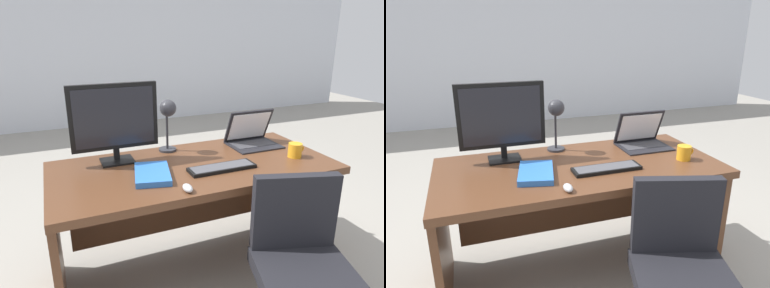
{
  "view_description": "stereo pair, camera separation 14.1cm",
  "coord_description": "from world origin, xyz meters",
  "views": [
    {
      "loc": [
        -0.77,
        -1.8,
        1.54
      ],
      "look_at": [
        0.0,
        0.04,
        0.88
      ],
      "focal_mm": 32.08,
      "sensor_mm": 36.0,
      "label": 1
    },
    {
      "loc": [
        -0.64,
        -1.85,
        1.54
      ],
      "look_at": [
        0.0,
        0.04,
        0.88
      ],
      "focal_mm": 32.08,
      "sensor_mm": 36.0,
      "label": 2
    }
  ],
  "objects": [
    {
      "name": "laptop",
      "position": [
        0.53,
        0.21,
        0.83
      ],
      "size": [
        0.35,
        0.28,
        0.25
      ],
      "color": "black",
      "rests_on": "desk"
    },
    {
      "name": "office_chair",
      "position": [
        0.26,
        -0.73,
        0.36
      ],
      "size": [
        0.57,
        0.59,
        0.87
      ],
      "color": "black",
      "rests_on": "ground"
    },
    {
      "name": "keyboard",
      "position": [
        0.12,
        -0.14,
        0.77
      ],
      "size": [
        0.41,
        0.12,
        0.02
      ],
      "color": "black",
      "rests_on": "desk"
    },
    {
      "name": "book",
      "position": [
        -0.29,
        -0.08,
        0.78
      ],
      "size": [
        0.26,
        0.34,
        0.03
      ],
      "color": "blue",
      "rests_on": "desk"
    },
    {
      "name": "desk",
      "position": [
        0.0,
        0.04,
        0.56
      ],
      "size": [
        1.72,
        0.8,
        0.76
      ],
      "color": "#56331E",
      "rests_on": "ground"
    },
    {
      "name": "coffee_mug",
      "position": [
        0.65,
        -0.13,
        0.8
      ],
      "size": [
        0.11,
        0.09,
        0.09
      ],
      "color": "orange",
      "rests_on": "desk"
    },
    {
      "name": "desk_lamp",
      "position": [
        -0.07,
        0.28,
        1.01
      ],
      "size": [
        0.12,
        0.15,
        0.36
      ],
      "color": "#2D2D33",
      "rests_on": "desk"
    },
    {
      "name": "mouse",
      "position": [
        -0.18,
        -0.33,
        0.78
      ],
      "size": [
        0.05,
        0.08,
        0.04
      ],
      "color": "#B7BABF",
      "rests_on": "desk"
    },
    {
      "name": "ground",
      "position": [
        0.0,
        1.5,
        0.0
      ],
      "size": [
        12.0,
        12.0,
        0.0
      ],
      "primitive_type": "plane",
      "color": "gray"
    },
    {
      "name": "back_wall",
      "position": [
        0.0,
        4.09,
        1.4
      ],
      "size": [
        10.0,
        0.1,
        2.8
      ],
      "primitive_type": "cube",
      "color": "silver",
      "rests_on": "ground"
    },
    {
      "name": "monitor",
      "position": [
        -0.43,
        0.23,
        1.03
      ],
      "size": [
        0.53,
        0.16,
        0.49
      ],
      "color": "black",
      "rests_on": "desk"
    }
  ]
}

